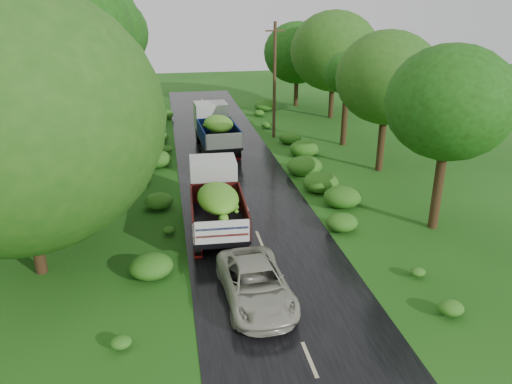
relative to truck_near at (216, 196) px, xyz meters
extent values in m
plane|color=#16440E|center=(1.73, -9.66, -1.54)|extent=(120.00, 120.00, 0.00)
cube|color=black|center=(1.73, -4.66, -1.53)|extent=(6.50, 80.00, 0.02)
cube|color=#BFB78C|center=(1.73, -9.66, -1.51)|extent=(0.12, 1.60, 0.00)
cube|color=#BFB78C|center=(1.73, -5.66, -1.51)|extent=(0.12, 1.60, 0.00)
cube|color=#BFB78C|center=(1.73, -1.66, -1.51)|extent=(0.12, 1.60, 0.00)
cube|color=#BFB78C|center=(1.73, 2.34, -1.51)|extent=(0.12, 1.60, 0.00)
cube|color=#BFB78C|center=(1.73, 6.34, -1.51)|extent=(0.12, 1.60, 0.00)
cube|color=#BFB78C|center=(1.73, 10.34, -1.51)|extent=(0.12, 1.60, 0.00)
cube|color=#BFB78C|center=(1.73, 14.34, -1.51)|extent=(0.12, 1.60, 0.00)
cube|color=#BFB78C|center=(1.73, 18.34, -1.51)|extent=(0.12, 1.60, 0.00)
cube|color=#BFB78C|center=(1.73, 22.34, -1.51)|extent=(0.12, 1.60, 0.00)
cube|color=#BFB78C|center=(1.73, 26.34, -1.51)|extent=(0.12, 1.60, 0.00)
cube|color=#BFB78C|center=(1.73, 30.34, -1.51)|extent=(0.12, 1.60, 0.00)
cube|color=black|center=(-0.01, -0.32, -0.88)|extent=(1.96, 5.75, 0.28)
cylinder|color=black|center=(-0.91, 1.78, -1.03)|extent=(0.32, 1.02, 1.01)
cylinder|color=black|center=(1.05, 1.71, -1.03)|extent=(0.32, 1.02, 1.01)
cylinder|color=black|center=(-1.04, -1.58, -1.03)|extent=(0.32, 1.02, 1.01)
cylinder|color=black|center=(0.92, -1.65, -1.03)|extent=(0.32, 1.02, 1.01)
cylinder|color=black|center=(-1.08, -2.61, -1.03)|extent=(0.32, 1.02, 1.01)
cylinder|color=black|center=(0.88, -2.68, -1.03)|extent=(0.32, 1.02, 1.01)
cube|color=maroon|center=(-1.09, -2.95, -1.25)|extent=(0.34, 0.05, 0.45)
cube|color=maroon|center=(0.86, -3.03, -1.25)|extent=(0.34, 0.05, 0.45)
cube|color=silver|center=(0.08, 1.95, 0.22)|extent=(2.30, 2.00, 1.92)
cube|color=black|center=(-0.05, -1.38, -0.66)|extent=(2.49, 4.43, 0.16)
cube|color=#480C0E|center=(-1.17, -1.34, -0.10)|extent=(0.25, 4.34, 0.96)
cube|color=#480C0E|center=(1.07, -1.42, -0.10)|extent=(0.25, 4.34, 0.96)
cube|color=#480C0E|center=(0.03, 0.75, -0.10)|extent=(2.32, 0.17, 0.96)
cube|color=silver|center=(-0.14, -3.51, -0.10)|extent=(2.32, 0.17, 0.96)
ellipsoid|color=#448F1A|center=(-0.05, -1.38, 0.51)|extent=(2.09, 3.72, 1.01)
cube|color=black|center=(1.34, 12.54, -0.85)|extent=(2.11, 6.02, 0.30)
cylinder|color=black|center=(0.22, 14.65, -1.01)|extent=(0.35, 1.07, 1.05)
cylinder|color=black|center=(2.26, 14.75, -1.01)|extent=(0.35, 1.07, 1.05)
cylinder|color=black|center=(0.39, 11.14, -1.01)|extent=(0.35, 1.07, 1.05)
cylinder|color=black|center=(2.43, 11.24, -1.01)|extent=(0.35, 1.07, 1.05)
cylinder|color=black|center=(0.44, 10.06, -1.01)|extent=(0.35, 1.07, 1.05)
cylinder|color=black|center=(2.48, 10.16, -1.01)|extent=(0.35, 1.07, 1.05)
cube|color=maroon|center=(0.46, 9.71, -1.24)|extent=(0.36, 0.06, 0.47)
cube|color=maroon|center=(2.50, 9.81, -1.24)|extent=(0.36, 0.06, 0.47)
cube|color=silver|center=(1.23, 14.91, 0.30)|extent=(2.42, 2.11, 2.00)
cube|color=black|center=(1.40, 11.43, -0.62)|extent=(2.64, 4.65, 0.17)
cube|color=navy|center=(0.23, 11.38, -0.03)|extent=(0.30, 4.53, 1.00)
cube|color=navy|center=(2.57, 11.49, -0.03)|extent=(0.30, 4.53, 1.00)
cube|color=navy|center=(1.29, 13.66, -0.03)|extent=(2.43, 0.20, 1.00)
cube|color=silver|center=(1.51, 9.21, -0.03)|extent=(2.43, 0.20, 1.00)
ellipsoid|color=#448F1A|center=(1.40, 11.43, 0.60)|extent=(2.22, 3.90, 1.05)
imported|color=#B0AE9C|center=(0.70, -6.32, -0.85)|extent=(2.42, 4.91, 1.34)
cylinder|color=#382616|center=(5.98, 14.97, 2.67)|extent=(0.28, 0.28, 8.41)
cube|color=#382616|center=(5.98, 14.97, 6.24)|extent=(1.46, 0.42, 0.11)
cylinder|color=black|center=(-7.22, -2.86, 1.93)|extent=(0.45, 0.45, 6.94)
ellipsoid|color=#1B420C|center=(-7.22, -2.86, 4.57)|extent=(4.58, 4.58, 4.12)
cylinder|color=black|center=(-9.01, 2.40, 2.05)|extent=(0.45, 0.45, 7.17)
ellipsoid|color=#1B420C|center=(-9.01, 2.40, 4.77)|extent=(4.48, 4.48, 4.03)
cylinder|color=black|center=(-7.33, 6.50, 2.32)|extent=(0.47, 0.47, 7.71)
ellipsoid|color=#1B420C|center=(-7.33, 6.50, 5.25)|extent=(3.91, 3.91, 3.52)
cylinder|color=black|center=(-9.49, 10.37, 3.02)|extent=(0.50, 0.50, 9.10)
ellipsoid|color=#1B420C|center=(-9.49, 10.37, 6.47)|extent=(4.89, 4.89, 4.40)
cylinder|color=black|center=(-8.33, 17.35, 1.83)|extent=(0.44, 0.44, 6.74)
ellipsoid|color=#1B420C|center=(-8.33, 17.35, 4.39)|extent=(3.33, 3.33, 3.00)
cylinder|color=black|center=(-9.05, 20.62, 2.63)|extent=(0.48, 0.48, 8.33)
ellipsoid|color=#1B420C|center=(-9.05, 20.62, 5.80)|extent=(4.83, 4.83, 4.34)
cylinder|color=black|center=(-7.02, 27.45, 2.41)|extent=(0.47, 0.47, 7.89)
ellipsoid|color=#1B420C|center=(-7.02, 27.45, 5.40)|extent=(3.97, 3.97, 3.57)
cylinder|color=black|center=(9.95, -1.86, 1.80)|extent=(0.44, 0.44, 6.67)
ellipsoid|color=#225816|center=(9.95, -1.86, 4.34)|extent=(3.32, 3.32, 2.99)
cylinder|color=black|center=(10.77, 6.29, 1.69)|extent=(0.43, 0.43, 6.45)
ellipsoid|color=#225816|center=(10.77, 6.29, 4.14)|extent=(3.46, 3.46, 3.12)
cylinder|color=black|center=(10.50, 12.11, 1.37)|extent=(0.42, 0.42, 5.81)
ellipsoid|color=#225816|center=(10.50, 12.11, 3.58)|extent=(2.56, 2.56, 2.30)
cylinder|color=black|center=(12.32, 20.48, 1.70)|extent=(0.44, 0.44, 6.48)
ellipsoid|color=#225816|center=(12.32, 20.48, 4.16)|extent=(3.86, 3.86, 3.47)
cylinder|color=black|center=(10.61, 26.09, 1.32)|extent=(0.42, 0.42, 5.71)
ellipsoid|color=#225816|center=(10.61, 26.09, 3.49)|extent=(3.57, 3.57, 3.22)
camera|label=1|loc=(-2.00, -21.17, 8.63)|focal=35.00mm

